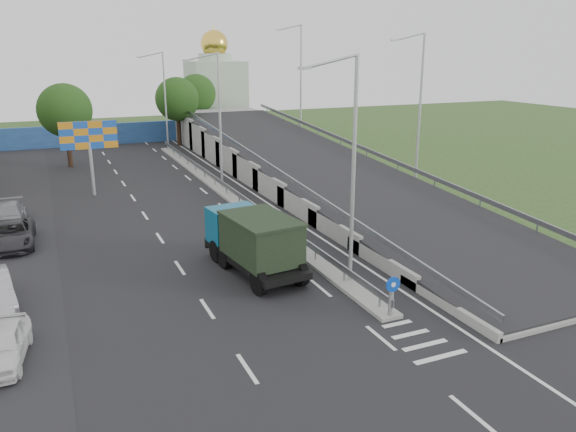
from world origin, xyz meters
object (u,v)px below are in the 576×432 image
sign_bollard (392,296)px  billboard (89,139)px  lamp_post_far (163,95)px  church (216,89)px  parked_car_a (2,345)px  parked_car_d (8,215)px  dump_truck (253,239)px  parked_car_c (12,234)px  lamp_post_near (350,160)px  lamp_post_mid (217,114)px

sign_bollard → billboard: 27.53m
lamp_post_far → church: church is taller
parked_car_a → parked_car_d: (-0.46, 17.41, 0.01)m
sign_bollard → church: church is taller
sign_bollard → billboard: billboard is taller
billboard → dump_truck: size_ratio=0.79×
parked_car_d → parked_car_a: bearing=-86.3°
dump_truck → parked_car_a: bearing=-164.5°
sign_bollard → parked_car_d: bearing=126.0°
parked_car_a → parked_car_c: bearing=98.0°
lamp_post_near → lamp_post_far: size_ratio=1.00×
lamp_post_mid → parked_car_c: (-14.27, -8.04, -5.14)m
sign_bollard → dump_truck: (-3.25, 7.06, 0.61)m
lamp_post_near → lamp_post_mid: (0.00, 20.00, 0.00)m
lamp_post_near → parked_car_a: 15.14m
parked_car_a → lamp_post_near: bearing=12.5°
lamp_post_near → dump_truck: lamp_post_near is taller
lamp_post_near → parked_car_c: bearing=140.0°
billboard → parked_car_a: 24.01m
lamp_post_near → lamp_post_mid: same height
lamp_post_near → parked_car_d: lamp_post_near is taller
billboard → parked_car_c: size_ratio=1.14×
church → billboard: bearing=-120.7°
parked_car_a → parked_car_d: size_ratio=0.84×
lamp_post_near → parked_car_d: size_ratio=2.18×
church → parked_car_c: (-24.16, -42.04, -4.64)m
lamp_post_near → billboard: 23.87m
lamp_post_mid → billboard: bearing=167.6°
church → parked_car_a: bearing=-113.6°
lamp_post_far → billboard: 20.24m
church → dump_truck: church is taller
dump_truck → parked_car_c: bearing=134.6°
sign_bollard → dump_truck: bearing=114.7°
parked_car_d → lamp_post_mid: bearing=16.7°
dump_truck → parked_car_a: 11.74m
lamp_post_near → parked_car_d: bearing=132.1°
dump_truck → church: bearing=68.6°
sign_bollard → church: (10.00, 57.83, 4.28)m
sign_bollard → parked_car_d: (-14.54, 20.04, -0.36)m
sign_bollard → parked_car_a: sign_bollard is taller
parked_car_c → lamp_post_far: bearing=64.2°
sign_bollard → lamp_post_far: 44.08m
lamp_post_far → church: bearing=54.8°
lamp_post_mid → parked_car_d: (-14.65, -3.79, -5.14)m
sign_bollard → parked_car_a: bearing=169.4°
lamp_post_far → parked_car_d: size_ratio=2.18×
billboard → parked_car_c: billboard is taller
parked_car_a → parked_car_c: size_ratio=0.80×
billboard → parked_car_d: size_ratio=1.19×
sign_bollard → parked_car_c: 21.21m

